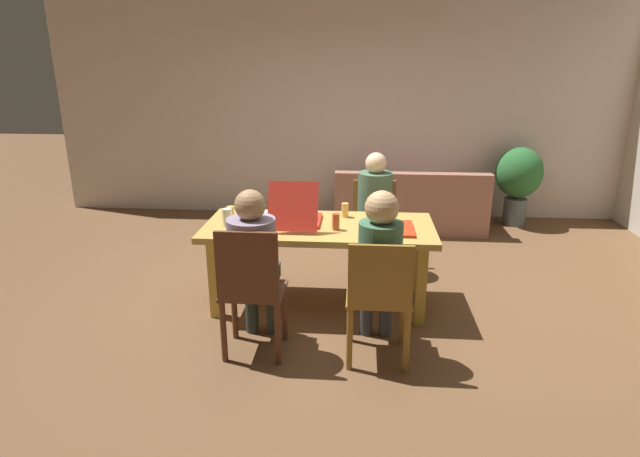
% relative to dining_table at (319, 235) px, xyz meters
% --- Properties ---
extents(ground_plane, '(20.00, 20.00, 0.00)m').
position_rel_dining_table_xyz_m(ground_plane, '(0.00, 0.00, -0.64)').
color(ground_plane, brown).
extents(back_wall, '(7.55, 0.12, 2.98)m').
position_rel_dining_table_xyz_m(back_wall, '(0.00, 2.87, 0.85)').
color(back_wall, beige).
rests_on(back_wall, ground).
extents(dining_table, '(1.92, 0.85, 0.73)m').
position_rel_dining_table_xyz_m(dining_table, '(0.00, 0.00, 0.00)').
color(dining_table, '#C19646').
rests_on(dining_table, ground).
extents(chair_0, '(0.45, 0.41, 0.89)m').
position_rel_dining_table_xyz_m(chair_0, '(0.48, 0.89, -0.15)').
color(chair_0, olive).
rests_on(chair_0, ground).
extents(person_0, '(0.33, 0.51, 1.20)m').
position_rel_dining_table_xyz_m(person_0, '(0.48, 0.76, 0.08)').
color(person_0, '#2C374E').
rests_on(person_0, ground).
extents(chair_1, '(0.45, 0.44, 0.93)m').
position_rel_dining_table_xyz_m(chair_1, '(0.48, -0.90, -0.12)').
color(chair_1, olive).
rests_on(chair_1, ground).
extents(person_1, '(0.30, 0.51, 1.23)m').
position_rel_dining_table_xyz_m(person_1, '(0.48, -0.75, 0.09)').
color(person_1, '#3A3F4B').
rests_on(person_1, ground).
extents(chair_2, '(0.45, 0.39, 0.98)m').
position_rel_dining_table_xyz_m(chair_2, '(-0.40, -0.88, -0.10)').
color(chair_2, brown).
rests_on(chair_2, ground).
extents(person_2, '(0.34, 0.49, 1.22)m').
position_rel_dining_table_xyz_m(person_2, '(-0.40, -0.75, 0.09)').
color(person_2, '#323E3A').
rests_on(person_2, ground).
extents(pizza_box_0, '(0.41, 0.41, 0.02)m').
position_rel_dining_table_xyz_m(pizza_box_0, '(0.57, -0.09, 0.10)').
color(pizza_box_0, red).
rests_on(pizza_box_0, dining_table).
extents(pizza_box_1, '(0.40, 0.55, 0.40)m').
position_rel_dining_table_xyz_m(pizza_box_1, '(-0.19, 0.02, 0.14)').
color(pizza_box_1, red).
rests_on(pizza_box_1, dining_table).
extents(plate_0, '(0.20, 0.20, 0.01)m').
position_rel_dining_table_xyz_m(plate_0, '(-0.52, -0.23, 0.10)').
color(plate_0, white).
rests_on(plate_0, dining_table).
extents(plate_1, '(0.25, 0.25, 0.01)m').
position_rel_dining_table_xyz_m(plate_1, '(-0.59, 0.26, 0.10)').
color(plate_1, white).
rests_on(plate_1, dining_table).
extents(drinking_glass_0, '(0.07, 0.07, 0.12)m').
position_rel_dining_table_xyz_m(drinking_glass_0, '(-0.77, 0.08, 0.15)').
color(drinking_glass_0, '#D9CC64').
rests_on(drinking_glass_0, dining_table).
extents(drinking_glass_1, '(0.06, 0.06, 0.12)m').
position_rel_dining_table_xyz_m(drinking_glass_1, '(0.21, 0.24, 0.15)').
color(drinking_glass_1, '#E3C065').
rests_on(drinking_glass_1, dining_table).
extents(drinking_glass_2, '(0.06, 0.06, 0.14)m').
position_rel_dining_table_xyz_m(drinking_glass_2, '(0.15, -0.12, 0.16)').
color(drinking_glass_2, '#B94F2D').
rests_on(drinking_glass_2, dining_table).
extents(drinking_glass_3, '(0.08, 0.08, 0.15)m').
position_rel_dining_table_xyz_m(drinking_glass_3, '(-0.76, -0.09, 0.16)').
color(drinking_glass_3, silver).
rests_on(drinking_glass_3, dining_table).
extents(couch, '(1.85, 0.77, 0.77)m').
position_rel_dining_table_xyz_m(couch, '(0.96, 2.20, -0.35)').
color(couch, '#9C6955').
rests_on(couch, ground).
extents(potted_plant, '(0.58, 0.58, 1.00)m').
position_rel_dining_table_xyz_m(potted_plant, '(2.34, 2.49, -0.01)').
color(potted_plant, '#525C60').
rests_on(potted_plant, ground).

